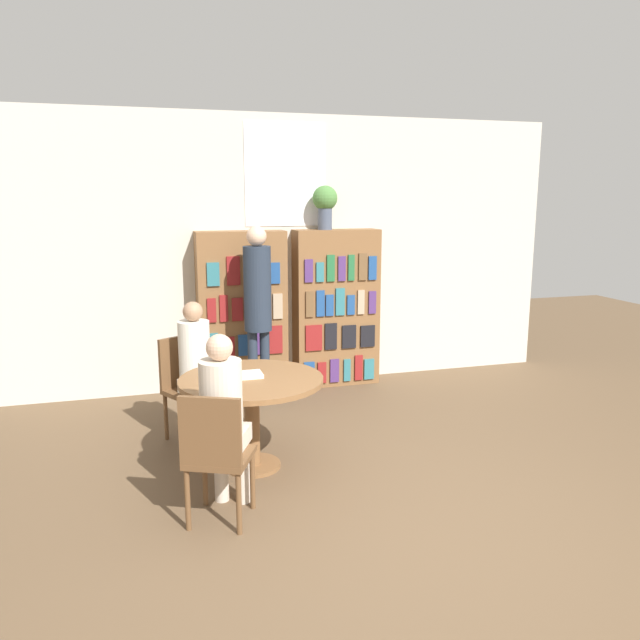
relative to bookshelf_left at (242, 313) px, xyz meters
The scene contains 12 objects.
ground_plane 3.56m from the bookshelf_left, 81.06° to the right, with size 16.00×16.00×0.00m, color brown.
wall_back 0.85m from the bookshelf_left, 19.92° to the left, with size 6.40×0.07×3.00m.
bookshelf_left is the anchor object (origin of this frame).
bookshelf_right 1.07m from the bookshelf_left, ahead, with size 0.95×0.34×1.76m.
flower_vase 1.51m from the bookshelf_left, ahead, with size 0.27×0.27×0.48m.
reading_table 2.04m from the bookshelf_left, 97.57° to the right, with size 1.13×1.13×0.74m.
chair_near_camera 2.91m from the bookshelf_left, 102.91° to the right, with size 0.53×0.53×0.91m.
chair_left_side 1.45m from the bookshelf_left, 120.06° to the right, with size 0.54×0.54×0.91m.
seated_reader_left 1.51m from the bookshelf_left, 114.16° to the right, with size 0.39×0.41×1.25m.
seated_reader_right 2.72m from the bookshelf_left, 102.13° to the right, with size 0.39×0.42×1.26m.
librarian_standing 0.56m from the bookshelf_left, 80.97° to the right, with size 0.28×0.55×1.84m.
open_book_on_table 1.99m from the bookshelf_left, 98.52° to the right, with size 0.24×0.18×0.03m.
Camera 1 is at (-1.60, -3.21, 2.12)m, focal length 35.00 mm.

